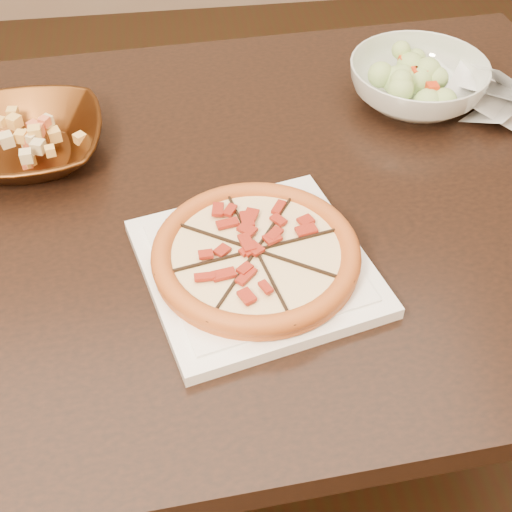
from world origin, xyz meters
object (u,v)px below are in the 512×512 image
Objects in this scene: dining_table at (185,250)px; bronze_bowl at (26,143)px; plate at (256,267)px; salad_bowl at (417,83)px; pizza at (256,254)px.

bronze_bowl is at bearing 148.69° from dining_table.
salad_bowl is at bearing 48.38° from plate.
plate is at bearing -42.76° from bronze_bowl.
pizza is at bearing -131.62° from salad_bowl.
plate is 0.43m from bronze_bowl.
pizza is (-0.00, 0.00, 0.02)m from plate.
salad_bowl is (0.41, 0.21, 0.13)m from dining_table.
dining_table is 6.42× the size of salad_bowl.
dining_table is 4.39× the size of plate.
bronze_bowl is at bearing 137.24° from plate.
salad_bowl reaches higher than pizza.
pizza reaches higher than plate.
salad_bowl is (0.32, 0.36, 0.00)m from pizza.
bronze_bowl is (-0.32, 0.29, -0.00)m from pizza.
pizza reaches higher than dining_table.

